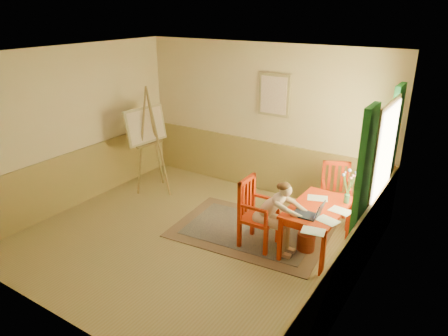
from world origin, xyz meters
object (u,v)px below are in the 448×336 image
Objects in this scene: table at (318,212)px; easel at (147,130)px; chair_left at (256,213)px; laptop at (310,213)px; figure at (274,213)px; chair_back at (335,194)px.

easel is at bearing 174.10° from table.
chair_left is 0.86m from laptop.
figure reaches higher than chair_left.
laptop is (0.01, -0.35, 0.14)m from table.
figure is 0.55m from laptop.
laptop is at bearing -88.35° from table.
laptop is (0.08, -1.34, 0.26)m from chair_back.
figure is at bearing -108.73° from chair_back.
chair_left reaches higher than laptop.
chair_back is 0.91× the size of figure.
figure reaches higher than laptop.
chair_back is at bearing 93.21° from laptop.
figure reaches higher than table.
chair_back is at bearing 10.04° from easel.
table is 0.62m from figure.
chair_back is (-0.06, 0.98, -0.12)m from table.
table is 0.89m from chair_left.
laptop is at bearing -1.09° from chair_left.
table is at bearing 91.65° from laptop.
chair_left is at bearing -157.54° from table.
chair_left reaches higher than table.
easel is at bearing 165.52° from chair_left.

